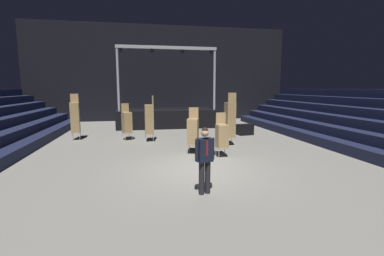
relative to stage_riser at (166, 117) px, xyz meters
name	(u,v)px	position (x,y,z in m)	size (l,w,h in m)	color
ground_plane	(196,171)	(0.00, -10.87, -0.75)	(22.00, 30.00, 0.10)	gray
arena_end_wall	(161,74)	(0.00, 4.13, 3.30)	(22.00, 0.30, 8.00)	black
stage_riser	(166,117)	(0.00, 0.00, 0.00)	(6.95, 3.14, 5.50)	black
man_with_tie	(205,157)	(-0.22, -13.02, 0.31)	(0.57, 0.33, 1.78)	black
chair_stack_front_left	(127,122)	(-2.58, -4.90, 0.29)	(0.58, 0.58, 1.96)	#B2B5BA
chair_stack_front_right	(149,119)	(-1.40, -5.51, 0.50)	(0.46, 0.46, 2.39)	#B2B5BA
chair_stack_mid_left	(193,131)	(0.32, -8.57, 0.29)	(0.57, 0.57, 1.96)	#B2B5BA
chair_stack_mid_right	(75,117)	(-5.30, -4.32, 0.54)	(0.48, 0.48, 2.48)	#B2B5BA
chair_stack_mid_centre	(230,119)	(2.41, -7.20, 0.58)	(0.49, 0.49, 2.56)	#B2B5BA
chair_stack_rear_left	(222,135)	(1.37, -9.33, 0.20)	(0.46, 0.46, 1.79)	#B2B5BA
equipment_road_case	(245,130)	(4.26, -4.51, -0.39)	(0.90, 0.60, 0.63)	black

